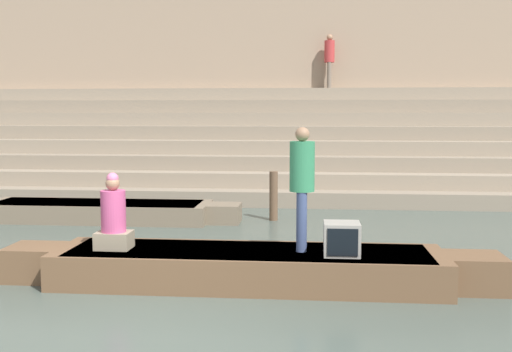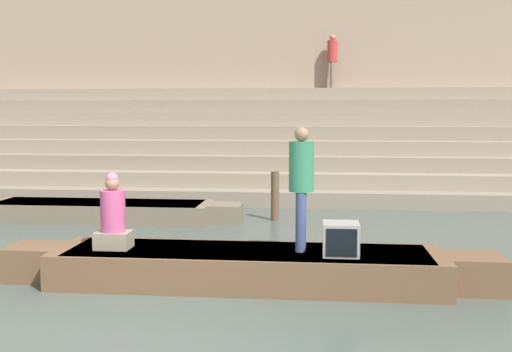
# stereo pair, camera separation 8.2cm
# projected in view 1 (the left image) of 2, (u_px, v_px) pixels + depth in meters

# --- Properties ---
(ground_plane) EXTENTS (120.00, 120.00, 0.00)m
(ground_plane) POSITION_uv_depth(u_px,v_px,m) (135.00, 318.00, 6.90)
(ground_plane) COLOR #47544C
(ghat_steps) EXTENTS (36.00, 5.24, 3.14)m
(ghat_steps) POSITION_uv_depth(u_px,v_px,m) (244.00, 154.00, 18.15)
(ghat_steps) COLOR gray
(ghat_steps) RESTS_ON ground
(back_wall) EXTENTS (34.20, 1.28, 9.59)m
(back_wall) POSITION_uv_depth(u_px,v_px,m) (252.00, 41.00, 20.19)
(back_wall) COLOR tan
(back_wall) RESTS_ON ground
(rowboat_main) EXTENTS (6.84, 1.41, 0.48)m
(rowboat_main) POSITION_uv_depth(u_px,v_px,m) (248.00, 266.00, 8.25)
(rowboat_main) COLOR brown
(rowboat_main) RESTS_ON ground
(person_standing) EXTENTS (0.34, 0.34, 1.69)m
(person_standing) POSITION_uv_depth(u_px,v_px,m) (302.00, 180.00, 8.14)
(person_standing) COLOR #3D4C75
(person_standing) RESTS_ON rowboat_main
(person_rowing) EXTENTS (0.48, 0.37, 1.06)m
(person_rowing) POSITION_uv_depth(u_px,v_px,m) (114.00, 219.00, 8.28)
(person_rowing) COLOR gray
(person_rowing) RESTS_ON rowboat_main
(tv_set) EXTENTS (0.48, 0.46, 0.44)m
(tv_set) POSITION_uv_depth(u_px,v_px,m) (342.00, 239.00, 7.93)
(tv_set) COLOR #9E998E
(tv_set) RESTS_ON rowboat_main
(moored_boat_shore) EXTENTS (6.33, 1.33, 0.40)m
(moored_boat_shore) POSITION_uv_depth(u_px,v_px,m) (97.00, 211.00, 13.15)
(moored_boat_shore) COLOR #756651
(moored_boat_shore) RESTS_ON ground
(mooring_post) EXTENTS (0.18, 0.18, 1.08)m
(mooring_post) POSITION_uv_depth(u_px,v_px,m) (274.00, 196.00, 13.12)
(mooring_post) COLOR brown
(mooring_post) RESTS_ON ground
(person_on_steps) EXTENTS (0.32, 0.32, 1.70)m
(person_on_steps) POSITION_uv_depth(u_px,v_px,m) (329.00, 57.00, 19.11)
(person_on_steps) COLOR #756656
(person_on_steps) RESTS_ON ghat_steps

